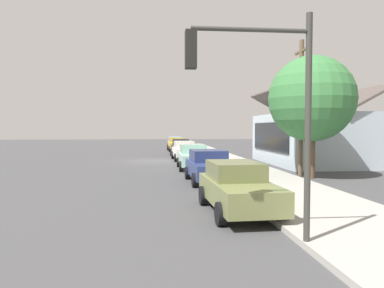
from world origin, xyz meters
TOP-DOWN VIEW (x-y plane):
  - ground_plane at (0.00, 0.00)m, footprint 120.00×120.00m
  - sidewalk_curb at (0.00, 5.60)m, footprint 60.00×4.20m
  - car_skyblue at (-19.75, 2.83)m, footprint 4.41×2.24m
  - car_mustard at (-13.39, 2.68)m, footprint 4.59×2.13m
  - car_charcoal at (-7.06, 2.77)m, footprint 4.69×2.28m
  - car_ivory at (-0.71, 2.64)m, footprint 4.67×2.10m
  - car_seafoam at (6.00, 2.73)m, footprint 4.61×2.09m
  - car_navy at (12.08, 2.88)m, footprint 4.46×2.22m
  - car_olive at (18.61, 2.83)m, footprint 4.55×2.13m
  - storefront_building at (3.36, 11.98)m, footprint 10.55×6.75m
  - shade_tree at (11.12, 8.54)m, footprint 4.57×4.57m
  - traffic_light_main at (22.17, 2.54)m, footprint 0.37×2.79m
  - utility_pole_wooden at (10.53, 8.20)m, footprint 1.80×0.24m
  - fire_hydrant_red at (15.54, 4.20)m, footprint 0.22×0.22m

SIDE VIEW (x-z plane):
  - ground_plane at x=0.00m, z-range 0.00..0.00m
  - sidewalk_curb at x=0.00m, z-range 0.00..0.16m
  - fire_hydrant_red at x=15.54m, z-range 0.14..0.85m
  - car_olive at x=18.61m, z-range 0.02..1.61m
  - car_skyblue at x=-19.75m, z-range 0.02..1.61m
  - car_ivory at x=-0.71m, z-range 0.02..1.61m
  - car_mustard at x=-13.39m, z-range 0.02..1.61m
  - car_navy at x=12.08m, z-range 0.02..1.61m
  - car_seafoam at x=6.00m, z-range 0.02..1.61m
  - car_charcoal at x=-7.06m, z-range 0.02..1.61m
  - storefront_building at x=3.36m, z-range -0.78..4.82m
  - traffic_light_main at x=22.17m, z-range 0.89..6.09m
  - utility_pole_wooden at x=10.53m, z-range 0.18..7.68m
  - shade_tree at x=11.12m, z-range 0.97..7.51m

